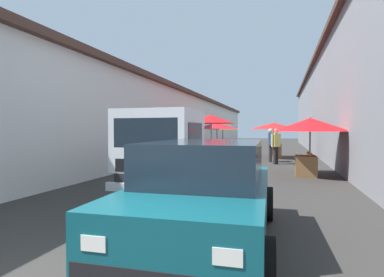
{
  "coord_description": "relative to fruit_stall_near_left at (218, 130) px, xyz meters",
  "views": [
    {
      "loc": [
        -2.02,
        -1.96,
        1.62
      ],
      "look_at": [
        7.96,
        0.97,
        1.33
      ],
      "focal_mm": 28.85,
      "sensor_mm": 36.0,
      "label": 1
    }
  ],
  "objects": [
    {
      "name": "ground",
      "position": [
        -3.28,
        -1.91,
        -1.63
      ],
      "size": [
        90.0,
        90.0,
        0.0
      ],
      "primitive_type": "plane",
      "color": "#33302D"
    },
    {
      "name": "building_left_whitewash",
      "position": [
        -1.03,
        5.55,
        0.48
      ],
      "size": [
        49.8,
        7.5,
        4.19
      ],
      "color": "silver",
      "rests_on": "ground"
    },
    {
      "name": "fruit_stall_near_left",
      "position": [
        0.0,
        0.0,
        0.0
      ],
      "size": [
        2.47,
        2.47,
        2.18
      ],
      "color": "#9E9EA3",
      "rests_on": "ground"
    },
    {
      "name": "fruit_stall_mid_lane",
      "position": [
        -7.36,
        -4.77,
        -0.01
      ],
      "size": [
        2.62,
        2.62,
        2.12
      ],
      "color": "#9E9EA3",
      "rests_on": "ground"
    },
    {
      "name": "fruit_stall_far_left",
      "position": [
        2.47,
        0.15,
        -0.02
      ],
      "size": [
        2.23,
        2.23,
        2.15
      ],
      "color": "#9E9EA3",
      "rests_on": "ground"
    },
    {
      "name": "fruit_stall_far_right",
      "position": [
        -3.8,
        -0.48,
        0.26
      ],
      "size": [
        2.34,
        2.34,
        2.45
      ],
      "color": "#9E9EA3",
      "rests_on": "ground"
    },
    {
      "name": "fruit_stall_near_right",
      "position": [
        -0.5,
        -3.4,
        0.05
      ],
      "size": [
        2.72,
        2.72,
        2.11
      ],
      "color": "#9E9EA3",
      "rests_on": "ground"
    },
    {
      "name": "hatchback_car",
      "position": [
        -14.49,
        -2.8,
        -0.89
      ],
      "size": [
        3.97,
        2.04,
        1.45
      ],
      "color": "#0F4C56",
      "rests_on": "ground"
    },
    {
      "name": "delivery_truck",
      "position": [
        -11.46,
        -1.13,
        -0.59
      ],
      "size": [
        4.95,
        2.04,
        2.08
      ],
      "color": "black",
      "rests_on": "ground"
    },
    {
      "name": "vendor_by_crates",
      "position": [
        -3.78,
        -3.58,
        -0.66
      ],
      "size": [
        0.57,
        0.43,
        1.67
      ],
      "color": "#232328",
      "rests_on": "ground"
    },
    {
      "name": "vendor_in_shade",
      "position": [
        -2.85,
        -3.29,
        -0.64
      ],
      "size": [
        0.66,
        0.25,
        1.69
      ],
      "color": "#232328",
      "rests_on": "ground"
    }
  ]
}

